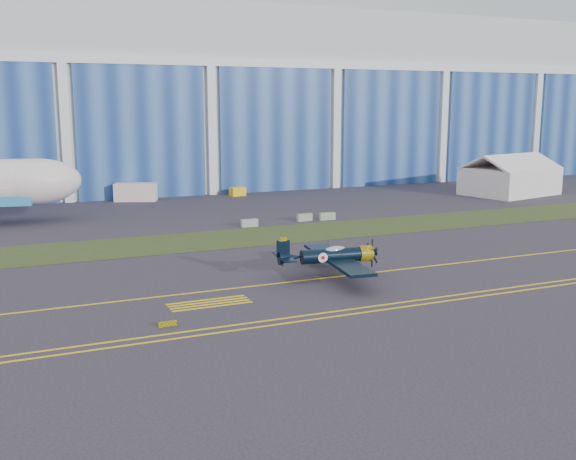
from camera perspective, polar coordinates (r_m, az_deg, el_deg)
name	(u,v)px	position (r m, az deg, el deg)	size (l,w,h in m)	color
ground	(369,258)	(63.74, 6.83, -2.37)	(260.00, 260.00, 0.00)	#352F3A
grass_median	(306,232)	(75.88, 1.52, -0.18)	(260.00, 10.00, 0.02)	#475128
hangar	(176,100)	(129.24, -9.50, 10.81)	(220.00, 45.70, 30.00)	silver
taxiway_centreline	(397,270)	(59.60, 9.25, -3.34)	(200.00, 0.20, 0.02)	yellow
edge_line_near	(467,298)	(52.15, 14.89, -5.59)	(80.00, 0.20, 0.02)	yellow
edge_line_far	(458,295)	(52.90, 14.22, -5.33)	(80.00, 0.20, 0.02)	yellow
hold_short_ladder	(209,303)	(49.52, -6.67, -6.17)	(6.00, 2.40, 0.02)	yellow
guard_board_left	(168,324)	(44.90, -10.15, -7.82)	(1.20, 0.15, 0.35)	yellow
warbird	(331,256)	(55.88, 3.67, -2.17)	(11.20, 12.93, 3.48)	black
tent	(510,174)	(113.01, 18.29, 4.51)	(15.91, 13.09, 6.50)	white
shipping_container	(136,192)	(102.85, -12.77, 3.15)	(6.11, 2.45, 2.65)	silver
tug	(238,192)	(106.28, -4.29, 3.27)	(2.32, 1.45, 1.35)	yellow
barrier_a	(249,223)	(79.32, -3.29, 0.59)	(2.00, 0.60, 0.90)	#969499
barrier_b	(304,217)	(83.21, 1.39, 1.08)	(2.00, 0.60, 0.90)	gray
barrier_c	(327,216)	(84.08, 3.34, 1.17)	(2.00, 0.60, 0.90)	gray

